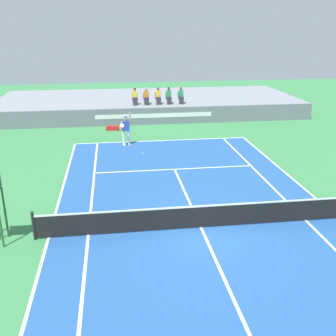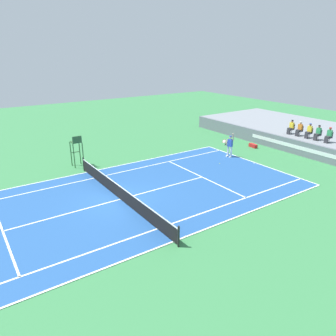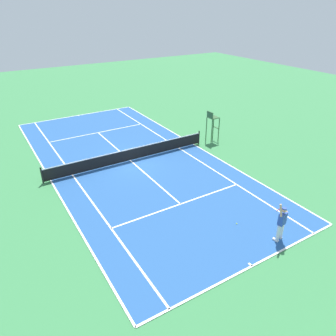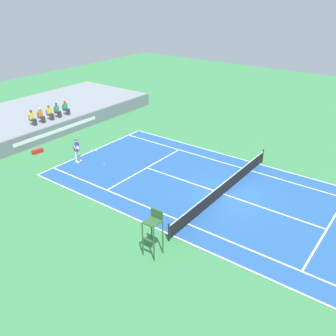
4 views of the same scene
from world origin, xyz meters
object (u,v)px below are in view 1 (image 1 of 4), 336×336
(spectator_seated_2, at_px, (158,96))
(spectator_seated_0, at_px, (135,97))
(spectator_seated_4, at_px, (181,96))
(tennis_ball, at_px, (143,153))
(spectator_seated_1, at_px, (146,97))
(equipment_bag, at_px, (113,128))
(spectator_seated_3, at_px, (169,96))
(tennis_player, at_px, (126,130))

(spectator_seated_2, bearing_deg, spectator_seated_0, 180.00)
(spectator_seated_4, xyz_separation_m, tennis_ball, (-3.72, -8.54, -1.84))
(spectator_seated_1, distance_m, equipment_bag, 4.22)
(spectator_seated_4, relative_size, tennis_ball, 18.60)
(spectator_seated_3, bearing_deg, tennis_player, -118.56)
(tennis_player, xyz_separation_m, tennis_ball, (0.86, -1.90, -0.96))
(spectator_seated_1, relative_size, tennis_player, 0.61)
(equipment_bag, bearing_deg, tennis_player, -77.97)
(spectator_seated_0, height_order, tennis_player, spectator_seated_0)
(spectator_seated_2, xyz_separation_m, tennis_ball, (-1.92, -8.54, -1.84))
(spectator_seated_0, height_order, tennis_ball, spectator_seated_0)
(tennis_ball, xyz_separation_m, equipment_bag, (-1.69, 5.76, 0.13))
(spectator_seated_0, xyz_separation_m, tennis_ball, (-0.12, -8.54, -1.84))
(spectator_seated_0, xyz_separation_m, spectator_seated_4, (3.60, 0.00, 0.00))
(spectator_seated_4, bearing_deg, spectator_seated_1, 180.00)
(spectator_seated_0, height_order, spectator_seated_3, same)
(tennis_ball, bearing_deg, spectator_seated_2, 77.32)
(spectator_seated_4, xyz_separation_m, tennis_player, (-4.58, -6.64, -0.88))
(spectator_seated_2, height_order, equipment_bag, spectator_seated_2)
(spectator_seated_0, bearing_deg, spectator_seated_2, 0.00)
(spectator_seated_1, relative_size, spectator_seated_3, 1.00)
(tennis_player, relative_size, equipment_bag, 2.23)
(spectator_seated_0, bearing_deg, spectator_seated_4, 0.00)
(spectator_seated_3, distance_m, equipment_bag, 5.51)
(spectator_seated_4, bearing_deg, tennis_ball, -113.52)
(spectator_seated_3, xyz_separation_m, spectator_seated_4, (0.96, 0.00, 0.00))
(spectator_seated_0, distance_m, spectator_seated_1, 0.87)
(spectator_seated_0, xyz_separation_m, spectator_seated_2, (1.80, 0.00, 0.00))
(tennis_ball, bearing_deg, spectator_seated_3, 72.14)
(spectator_seated_0, xyz_separation_m, spectator_seated_1, (0.87, 0.00, 0.00))
(spectator_seated_3, bearing_deg, spectator_seated_0, 180.00)
(equipment_bag, bearing_deg, spectator_seated_4, 27.16)
(spectator_seated_0, bearing_deg, tennis_player, -98.42)
(tennis_player, bearing_deg, spectator_seated_2, 67.25)
(spectator_seated_1, bearing_deg, spectator_seated_0, 180.00)
(tennis_player, bearing_deg, spectator_seated_0, 81.58)
(spectator_seated_3, bearing_deg, spectator_seated_2, 180.00)
(tennis_ball, height_order, equipment_bag, equipment_bag)
(spectator_seated_2, height_order, spectator_seated_4, same)
(spectator_seated_3, relative_size, spectator_seated_4, 1.00)
(spectator_seated_2, relative_size, tennis_ball, 18.60)
(spectator_seated_1, distance_m, spectator_seated_4, 2.73)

